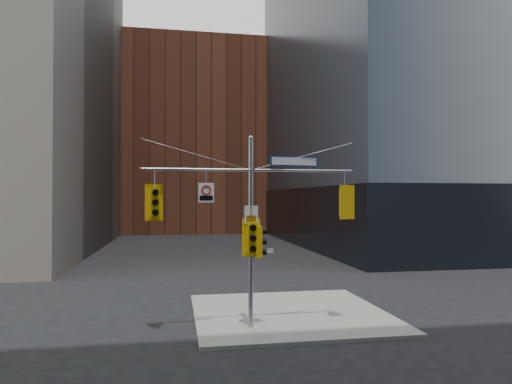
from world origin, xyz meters
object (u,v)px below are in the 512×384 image
object	(u,v)px
signal_assembly	(251,212)
street_sign_blade	(294,161)
traffic_light_pole_side	(259,242)
traffic_light_east_arm	(345,202)
regulatory_sign_arm	(206,192)
traffic_light_pole_front	(252,238)
traffic_light_west_arm	(155,202)

from	to	relation	value
signal_assembly	street_sign_blade	distance (m)	2.56
street_sign_blade	traffic_light_pole_side	bearing A→B (deg)	172.33
traffic_light_east_arm	regulatory_sign_arm	distance (m)	5.37
signal_assembly	regulatory_sign_arm	bearing A→B (deg)	-179.30
traffic_light_pole_front	street_sign_blade	bearing A→B (deg)	9.59
traffic_light_east_arm	street_sign_blade	xyz separation A→B (m)	(-2.01, 0.00, 1.55)
traffic_light_pole_front	traffic_light_west_arm	bearing A→B (deg)	175.93
street_sign_blade	traffic_light_pole_front	bearing A→B (deg)	-178.44
traffic_light_pole_front	regulatory_sign_arm	bearing A→B (deg)	172.07
traffic_light_west_arm	traffic_light_pole_front	world-z (taller)	traffic_light_west_arm
traffic_light_west_arm	traffic_light_pole_side	distance (m)	4.12
traffic_light_west_arm	traffic_light_pole_front	bearing A→B (deg)	-14.75
traffic_light_east_arm	regulatory_sign_arm	bearing A→B (deg)	-9.66
traffic_light_west_arm	traffic_light_east_arm	distance (m)	7.21
traffic_light_pole_side	street_sign_blade	xyz separation A→B (m)	(1.35, -0.00, 3.03)
signal_assembly	traffic_light_east_arm	xyz separation A→B (m)	(3.69, 0.00, 0.38)
traffic_light_west_arm	street_sign_blade	size ratio (longest dim) A/B	0.70
traffic_light_pole_side	street_sign_blade	world-z (taller)	street_sign_blade
traffic_light_west_arm	regulatory_sign_arm	world-z (taller)	regulatory_sign_arm
signal_assembly	traffic_light_pole_front	bearing A→B (deg)	-89.99
traffic_light_pole_side	street_sign_blade	distance (m)	3.32
traffic_light_pole_side	traffic_light_east_arm	bearing A→B (deg)	-89.04
street_sign_blade	regulatory_sign_arm	distance (m)	3.55
traffic_light_west_arm	signal_assembly	bearing A→B (deg)	-10.42
signal_assembly	traffic_light_pole_front	world-z (taller)	signal_assembly
traffic_light_east_arm	street_sign_blade	distance (m)	2.54
traffic_light_pole_side	traffic_light_pole_front	size ratio (longest dim) A/B	0.82
traffic_light_pole_side	street_sign_blade	bearing A→B (deg)	-89.06
traffic_light_east_arm	traffic_light_pole_side	world-z (taller)	traffic_light_east_arm
street_sign_blade	regulatory_sign_arm	size ratio (longest dim) A/B	2.65
traffic_light_east_arm	traffic_light_pole_front	bearing A→B (deg)	-5.76
signal_assembly	street_sign_blade	bearing A→B (deg)	0.12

